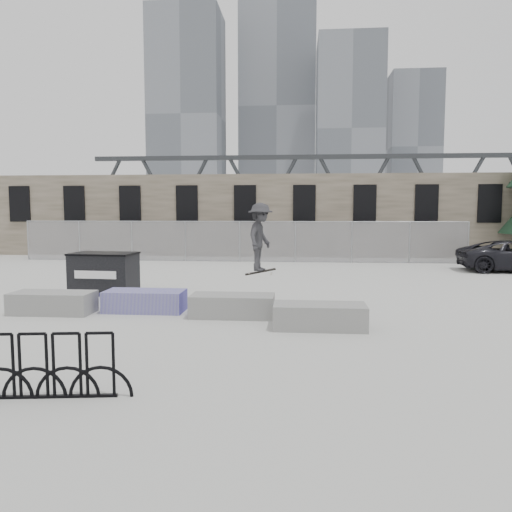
% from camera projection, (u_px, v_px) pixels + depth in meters
% --- Properties ---
extents(ground, '(120.00, 120.00, 0.00)m').
position_uv_depth(ground, '(180.00, 313.00, 12.43)').
color(ground, '#B7B8B2').
rests_on(ground, ground).
extents(stone_wall, '(36.00, 2.58, 4.50)m').
position_uv_depth(stone_wall, '(247.00, 215.00, 28.33)').
color(stone_wall, '#685D4D').
rests_on(stone_wall, ground).
extents(chainlink_fence, '(22.06, 0.06, 2.02)m').
position_uv_depth(chainlink_fence, '(240.00, 241.00, 24.74)').
color(chainlink_fence, gray).
rests_on(chainlink_fence, ground).
extents(planter_far_left, '(2.00, 0.90, 0.54)m').
position_uv_depth(planter_far_left, '(53.00, 302.00, 12.42)').
color(planter_far_left, gray).
rests_on(planter_far_left, ground).
extents(planter_center_left, '(2.00, 0.90, 0.54)m').
position_uv_depth(planter_center_left, '(145.00, 300.00, 12.65)').
color(planter_center_left, '#3E37A5').
rests_on(planter_center_left, ground).
extents(planter_center_right, '(2.00, 0.90, 0.54)m').
position_uv_depth(planter_center_right, '(232.00, 305.00, 12.03)').
color(planter_center_right, gray).
rests_on(planter_center_right, ground).
extents(planter_offset, '(2.00, 0.90, 0.54)m').
position_uv_depth(planter_offset, '(320.00, 315.00, 10.84)').
color(planter_offset, gray).
rests_on(planter_offset, ground).
extents(dumpster, '(1.99, 1.30, 1.26)m').
position_uv_depth(dumpster, '(104.00, 273.00, 15.33)').
color(dumpster, black).
rests_on(dumpster, ground).
extents(skyline_towers, '(58.00, 28.00, 48.00)m').
position_uv_depth(skyline_towers, '(281.00, 122.00, 103.64)').
color(skyline_towers, slate).
rests_on(skyline_towers, ground).
extents(truss_bridge, '(70.00, 3.00, 9.80)m').
position_uv_depth(truss_bridge, '(353.00, 198.00, 65.73)').
color(truss_bridge, '#2D3033').
rests_on(truss_bridge, ground).
extents(skateboarder, '(0.90, 1.24, 1.85)m').
position_uv_depth(skateboarder, '(260.00, 237.00, 12.73)').
color(skateboarder, '#2E2E31').
rests_on(skateboarder, ground).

